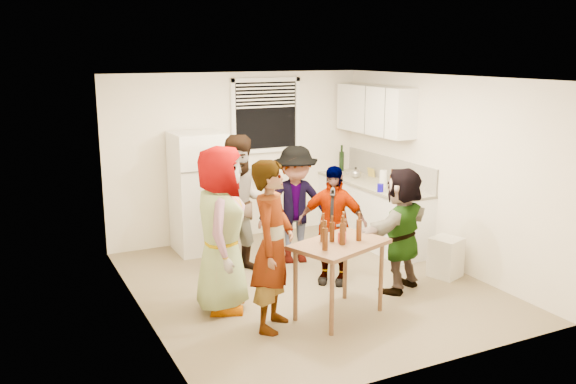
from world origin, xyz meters
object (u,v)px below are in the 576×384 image
refrigerator (199,192)px  guest_orange (399,289)px  wine_bottle (341,171)px  guest_stripe (273,327)px  guest_black (331,282)px  guest_back_right (295,261)px  blue_cup (380,192)px  trash_bin (446,257)px  serving_table (338,315)px  beer_bottle_counter (391,191)px  red_cup (342,243)px  kettle (355,178)px  guest_back_left (244,272)px  guest_grey (223,308)px  beer_bottle_table (332,241)px

refrigerator → guest_orange: size_ratio=1.14×
wine_bottle → guest_stripe: (-2.62, -3.02, -0.90)m
guest_orange → guest_black: bearing=-66.5°
wine_bottle → guest_back_right: size_ratio=0.20×
blue_cup → guest_back_right: bearing=168.4°
refrigerator → trash_bin: (2.46, -2.40, -0.60)m
serving_table → guest_back_right: bearing=78.1°
guest_black → beer_bottle_counter: bearing=65.6°
red_cup → wine_bottle: bearing=59.0°
beer_bottle_counter → serving_table: beer_bottle_counter is taller
red_cup → blue_cup: bearing=44.9°
kettle → guest_back_left: size_ratio=0.12×
refrigerator → serving_table: size_ratio=1.73×
wine_bottle → serving_table: size_ratio=0.32×
trash_bin → guest_black: 1.49m
red_cup → guest_orange: 1.37m
serving_table → guest_back_left: bearing=104.0°
guest_grey → guest_back_right: guest_back_right is taller
refrigerator → guest_stripe: bearing=-92.6°
serving_table → red_cup: 0.83m
guest_back_left → guest_orange: 2.00m
kettle → trash_bin: 2.17m
beer_bottle_table → guest_black: 1.26m
refrigerator → guest_orange: (1.68, -2.49, -0.85)m
trash_bin → beer_bottle_table: (-1.88, -0.35, 0.58)m
wine_bottle → guest_back_left: size_ratio=0.18×
guest_back_left → trash_bin: bearing=-21.8°
guest_stripe → guest_orange: (1.80, 0.27, 0.00)m
refrigerator → guest_orange: 3.12m
beer_bottle_counter → red_cup: 2.27m
guest_stripe → beer_bottle_counter: bearing=-18.4°
serving_table → beer_bottle_table: bearing=130.1°
guest_stripe → guest_black: bearing=-13.3°
serving_table → beer_bottle_counter: bearing=40.8°
guest_back_left → guest_black: (0.85, -0.79, 0.00)m
red_cup → guest_back_right: (0.36, 1.78, -0.83)m
wine_bottle → guest_back_left: (-2.29, -1.39, -0.90)m
trash_bin → beer_bottle_table: beer_bottle_table is taller
refrigerator → guest_back_right: (1.00, -1.05, -0.85)m
blue_cup → red_cup: (-1.55, -1.54, -0.07)m
guest_black → serving_table: bearing=-75.1°
refrigerator → guest_grey: 2.29m
blue_cup → trash_bin: (0.27, -1.10, -0.65)m
guest_back_left → guest_back_right: (0.79, 0.08, 0.00)m
kettle → beer_bottle_table: (-1.83, -2.42, -0.07)m
beer_bottle_counter → trash_bin: (0.11, -1.06, -0.65)m
beer_bottle_counter → trash_bin: size_ratio=0.47×
kettle → guest_back_right: size_ratio=0.14×
refrigerator → trash_bin: refrigerator is taller
guest_stripe → guest_orange: 1.82m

